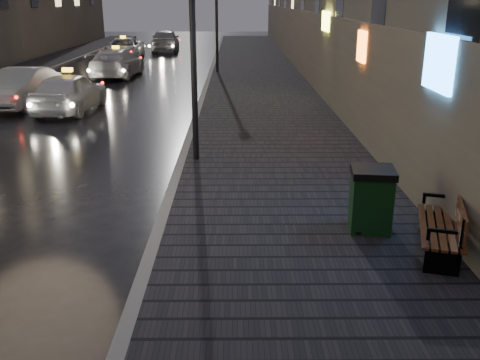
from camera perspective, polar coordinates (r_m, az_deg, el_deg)
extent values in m
plane|color=black|center=(7.85, -21.72, -11.56)|extent=(120.00, 120.00, 0.00)
cube|color=black|center=(27.56, 1.85, 11.07)|extent=(4.60, 58.00, 0.15)
cube|color=slate|center=(27.56, -3.24, 11.05)|extent=(0.20, 58.00, 0.15)
cube|color=black|center=(29.84, -23.53, 10.15)|extent=(2.40, 58.00, 0.15)
cube|color=slate|center=(29.36, -21.16, 10.32)|extent=(0.20, 58.00, 0.15)
cylinder|color=black|center=(12.37, -5.00, 13.45)|extent=(0.14, 0.14, 5.00)
cylinder|color=black|center=(28.32, -2.50, 16.50)|extent=(0.14, 0.14, 5.00)
cube|color=black|center=(7.98, 20.74, -8.15)|extent=(0.47, 0.19, 0.38)
cube|color=black|center=(7.87, 22.55, -6.08)|extent=(0.07, 0.07, 0.67)
cube|color=black|center=(7.79, 20.78, -5.11)|extent=(0.40, 0.16, 0.05)
cube|color=black|center=(9.28, 20.16, -4.24)|extent=(0.47, 0.19, 0.38)
cube|color=black|center=(9.19, 21.69, -2.42)|extent=(0.07, 0.07, 0.67)
cube|color=black|center=(9.12, 20.18, -1.56)|extent=(0.40, 0.16, 0.05)
cube|color=#3E1D0D|center=(8.54, 20.59, -4.71)|extent=(1.05, 1.82, 0.04)
cube|color=#3E1D0D|center=(8.47, 22.35, -3.11)|extent=(0.52, 1.66, 0.38)
cube|color=black|center=(9.03, 13.76, -2.33)|extent=(0.71, 0.71, 0.94)
cube|color=black|center=(8.86, 14.02, 0.85)|extent=(0.76, 0.76, 0.12)
imported|color=white|center=(19.82, -17.72, 8.94)|extent=(1.96, 4.18, 1.38)
imported|color=#95959C|center=(21.44, -22.30, 9.11)|extent=(1.78, 4.25, 1.37)
imported|color=silver|center=(28.29, -13.01, 12.09)|extent=(2.20, 4.92, 1.40)
imported|color=white|center=(36.70, -12.30, 13.54)|extent=(2.39, 4.90, 1.34)
imported|color=gray|center=(41.27, -7.97, 14.54)|extent=(2.27, 4.95, 1.65)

